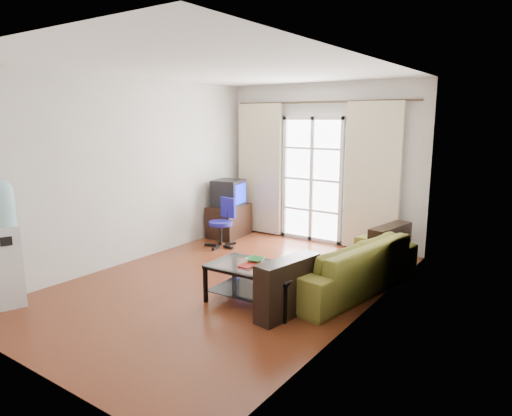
{
  "coord_description": "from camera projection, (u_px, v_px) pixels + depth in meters",
  "views": [
    {
      "loc": [
        3.54,
        -4.41,
        2.11
      ],
      "look_at": [
        0.2,
        0.35,
        0.97
      ],
      "focal_mm": 32.0,
      "sensor_mm": 36.0,
      "label": 1
    }
  ],
  "objects": [
    {
      "name": "floor",
      "position": [
        228.0,
        283.0,
        5.94
      ],
      "size": [
        5.2,
        5.2,
        0.0
      ],
      "primitive_type": "plane",
      "color": "brown",
      "rests_on": "ground"
    },
    {
      "name": "ceiling",
      "position": [
        225.0,
        68.0,
        5.42
      ],
      "size": [
        5.2,
        5.2,
        0.0
      ],
      "primitive_type": "plane",
      "rotation": [
        3.14,
        0.0,
        0.0
      ],
      "color": "white",
      "rests_on": "wall_back"
    },
    {
      "name": "wall_back",
      "position": [
        322.0,
        164.0,
        7.77
      ],
      "size": [
        3.6,
        0.02,
        2.7
      ],
      "primitive_type": "cube",
      "color": "silver",
      "rests_on": "floor"
    },
    {
      "name": "wall_front",
      "position": [
        21.0,
        217.0,
        3.59
      ],
      "size": [
        3.6,
        0.02,
        2.7
      ],
      "primitive_type": "cube",
      "color": "silver",
      "rests_on": "floor"
    },
    {
      "name": "wall_left",
      "position": [
        131.0,
        171.0,
        6.7
      ],
      "size": [
        0.02,
        5.2,
        2.7
      ],
      "primitive_type": "cube",
      "color": "silver",
      "rests_on": "floor"
    },
    {
      "name": "wall_right",
      "position": [
        364.0,
        194.0,
        4.67
      ],
      "size": [
        0.02,
        5.2,
        2.7
      ],
      "primitive_type": "cube",
      "color": "silver",
      "rests_on": "floor"
    },
    {
      "name": "french_door",
      "position": [
        312.0,
        180.0,
        7.87
      ],
      "size": [
        1.16,
        0.06,
        2.15
      ],
      "color": "white",
      "rests_on": "wall_back"
    },
    {
      "name": "curtain_rod",
      "position": [
        321.0,
        102.0,
        7.5
      ],
      "size": [
        3.3,
        0.04,
        0.04
      ],
      "primitive_type": "cylinder",
      "rotation": [
        0.0,
        1.57,
        0.0
      ],
      "color": "#4C3F2D",
      "rests_on": "wall_back"
    },
    {
      "name": "curtain_left",
      "position": [
        260.0,
        169.0,
        8.38
      ],
      "size": [
        0.9,
        0.07,
        2.35
      ],
      "primitive_type": "cube",
      "color": "beige",
      "rests_on": "curtain_rod"
    },
    {
      "name": "curtain_right",
      "position": [
        372.0,
        178.0,
        7.17
      ],
      "size": [
        0.9,
        0.07,
        2.35
      ],
      "primitive_type": "cube",
      "color": "beige",
      "rests_on": "curtain_rod"
    },
    {
      "name": "radiator",
      "position": [
        361.0,
        230.0,
        7.44
      ],
      "size": [
        0.64,
        0.12,
        0.64
      ],
      "primitive_type": "cube",
      "color": "gray",
      "rests_on": "floor"
    },
    {
      "name": "sofa",
      "position": [
        346.0,
        264.0,
        5.7
      ],
      "size": [
        2.48,
        1.58,
        0.64
      ],
      "primitive_type": "imported",
      "rotation": [
        0.0,
        0.0,
        -1.74
      ],
      "color": "olive",
      "rests_on": "floor"
    },
    {
      "name": "coffee_table",
      "position": [
        257.0,
        280.0,
        5.24
      ],
      "size": [
        1.14,
        0.68,
        0.45
      ],
      "rotation": [
        0.0,
        0.0,
        0.04
      ],
      "color": "silver",
      "rests_on": "floor"
    },
    {
      "name": "bowl",
      "position": [
        255.0,
        260.0,
        5.36
      ],
      "size": [
        0.22,
        0.22,
        0.05
      ],
      "primitive_type": "imported",
      "rotation": [
        0.0,
        0.0,
        0.03
      ],
      "color": "green",
      "rests_on": "coffee_table"
    },
    {
      "name": "book",
      "position": [
        242.0,
        264.0,
        5.26
      ],
      "size": [
        0.17,
        0.22,
        0.02
      ],
      "primitive_type": "imported",
      "rotation": [
        0.0,
        0.0,
        -0.02
      ],
      "color": "maroon",
      "rests_on": "coffee_table"
    },
    {
      "name": "remote",
      "position": [
        284.0,
        269.0,
        5.09
      ],
      "size": [
        0.17,
        0.13,
        0.02
      ],
      "primitive_type": "cube",
      "rotation": [
        0.0,
        0.0,
        0.5
      ],
      "color": "black",
      "rests_on": "coffee_table"
    },
    {
      "name": "tv_stand",
      "position": [
        229.0,
        221.0,
        8.3
      ],
      "size": [
        0.59,
        0.82,
        0.57
      ],
      "primitive_type": "cube",
      "rotation": [
        0.0,
        0.0,
        0.1
      ],
      "color": "black",
      "rests_on": "floor"
    },
    {
      "name": "crt_tv",
      "position": [
        228.0,
        193.0,
        8.17
      ],
      "size": [
        0.58,
        0.59,
        0.47
      ],
      "rotation": [
        0.0,
        0.0,
        0.18
      ],
      "color": "black",
      "rests_on": "tv_stand"
    },
    {
      "name": "task_chair",
      "position": [
        222.0,
        232.0,
        7.63
      ],
      "size": [
        0.62,
        0.62,
        0.81
      ],
      "rotation": [
        0.0,
        0.0,
        -0.13
      ],
      "color": "black",
      "rests_on": "floor"
    },
    {
      "name": "water_cooler",
      "position": [
        4.0,
        241.0,
        5.1
      ],
      "size": [
        0.38,
        0.38,
        1.47
      ],
      "rotation": [
        0.0,
        0.0,
        -0.35
      ],
      "color": "silver",
      "rests_on": "floor"
    }
  ]
}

